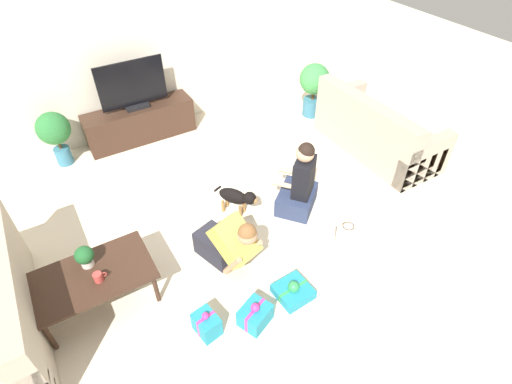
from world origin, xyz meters
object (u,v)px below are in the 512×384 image
Objects in this scene: tv_console at (141,123)px; potted_plant_back_left at (54,132)px; dog at (237,197)px; mug at (98,277)px; gift_bag_a at (346,238)px; person_sitting at (300,185)px; potted_plant_corner_right at (314,84)px; tv at (133,88)px; tabletop_plant at (85,256)px; gift_box_c at (207,324)px; person_kneeling at (228,243)px; gift_box_b at (255,315)px; gift_box_a at (293,291)px; sofa_right at (376,132)px; coffee_table at (92,278)px.

potted_plant_back_left is at bearing -177.46° from tv_console.
dog is 4.00× the size of mug.
person_sitting is at bearing 93.46° from gift_bag_a.
potted_plant_corner_right is 1.77× the size of dog.
tabletop_plant is at bearing -117.96° from tv.
tv reaches higher than potted_plant_corner_right.
dog is at bearing -53.26° from potted_plant_back_left.
dog is at bearing 50.86° from gift_box_c.
potted_plant_back_left is 6.41× the size of mug.
potted_plant_back_left is 0.98× the size of person_kneeling.
mug is at bearing -92.45° from potted_plant_back_left.
tv reaches higher than gift_box_b.
gift_box_a is 0.89m from gift_box_c.
sofa_right is 1.69× the size of coffee_table.
gift_box_c is 1.25× the size of tabletop_plant.
person_sitting is at bearing -58.12° from dog.
coffee_table is 8.90× the size of mug.
coffee_table is (-4.01, -0.55, 0.07)m from sofa_right.
coffee_table is 1.87m from gift_box_a.
tv_console is at bearing 87.81° from gift_box_b.
tv_console is 4.47× the size of gift_box_a.
coffee_table is 3.84× the size of gift_box_c.
person_sitting is (-1.47, -1.69, -0.18)m from potted_plant_corner_right.
person_kneeling is 0.82m from gift_box_c.
sofa_right is 4.03m from tabletop_plant.
sofa_right is 1.68m from person_sitting.
person_sitting reaches higher than sofa_right.
coffee_table is 1.15× the size of tv.
person_kneeling is at bearing -15.58° from tabletop_plant.
gift_box_c is (-0.54, -0.58, -0.21)m from person_kneeling.
tv is 2.81m from person_kneeling.
potted_plant_back_left is at bearing 86.23° from tabletop_plant.
sofa_right is at bearing 7.84° from coffee_table.
potted_plant_corner_right is 2.42× the size of gift_bag_a.
tabletop_plant is (-1.15, 1.07, 0.43)m from gift_box_b.
mug is (-3.96, -0.65, 0.15)m from sofa_right.
sofa_right is at bearing 38.09° from gift_bag_a.
gift_box_c is 1.26m from tabletop_plant.
potted_plant_corner_right is (2.58, -0.74, 0.27)m from tv_console.
potted_plant_corner_right is at bearing 39.79° from gift_box_c.
coffee_table reaches higher than gift_bag_a.
sofa_right reaches higher than dog.
gift_box_c is at bearing -140.21° from potted_plant_corner_right.
tv_console is at bearing 66.77° from dog.
tv is 1.17m from potted_plant_back_left.
gift_box_b is at bearing -18.36° from gift_box_c.
dog is (0.43, -2.14, -0.01)m from tv_console.
person_kneeling is at bearing -90.30° from tv_console.
potted_plant_back_left is at bearing 86.29° from coffee_table.
tabletop_plant is (-1.28, -2.41, 0.28)m from tv_console.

